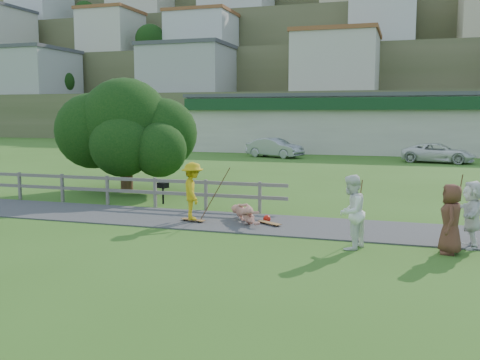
% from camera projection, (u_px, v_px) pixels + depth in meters
% --- Properties ---
extents(ground, '(260.00, 260.00, 0.00)m').
position_uv_depth(ground, '(167.00, 229.00, 16.04)').
color(ground, '#335C1A').
rests_on(ground, ground).
extents(path, '(34.00, 3.00, 0.04)m').
position_uv_depth(path, '(186.00, 219.00, 17.46)').
color(path, '#3C3C3F').
rests_on(path, ground).
extents(fence, '(15.05, 0.10, 1.10)m').
position_uv_depth(fence, '(93.00, 185.00, 20.44)').
color(fence, '#615B55').
rests_on(fence, ground).
extents(strip_mall, '(32.50, 10.75, 5.10)m').
position_uv_depth(strip_mall, '(374.00, 123.00, 47.64)').
color(strip_mall, '#B8AFA1').
rests_on(strip_mall, ground).
extents(hillside, '(220.00, 67.00, 47.50)m').
position_uv_depth(hillside, '(372.00, 54.00, 100.74)').
color(hillside, '#4C5331').
rests_on(hillside, ground).
extents(skater_rider, '(1.16, 1.36, 1.83)m').
position_uv_depth(skater_rider, '(193.00, 194.00, 16.87)').
color(skater_rider, gold).
rests_on(skater_rider, ground).
extents(skater_fallen, '(1.70, 1.43, 0.66)m').
position_uv_depth(skater_fallen, '(246.00, 213.00, 16.77)').
color(skater_fallen, tan).
rests_on(skater_fallen, ground).
extents(spectator_a, '(0.99, 1.12, 1.91)m').
position_uv_depth(spectator_a, '(351.00, 212.00, 13.59)').
color(spectator_a, white).
rests_on(spectator_a, ground).
extents(spectator_c, '(0.58, 0.87, 1.75)m').
position_uv_depth(spectator_c, '(451.00, 219.00, 13.13)').
color(spectator_c, brown).
rests_on(spectator_c, ground).
extents(spectator_d, '(0.53, 1.63, 1.75)m').
position_uv_depth(spectator_d, '(472.00, 214.00, 13.70)').
color(spectator_d, white).
rests_on(spectator_d, ground).
extents(car_silver, '(4.81, 3.04, 1.50)m').
position_uv_depth(car_silver, '(275.00, 148.00, 41.78)').
color(car_silver, '#95979C').
rests_on(car_silver, ground).
extents(car_white, '(5.19, 3.06, 1.35)m').
position_uv_depth(car_white, '(438.00, 153.00, 37.23)').
color(car_white, white).
rests_on(car_white, ground).
extents(tree, '(6.36, 6.36, 4.04)m').
position_uv_depth(tree, '(126.00, 146.00, 23.48)').
color(tree, black).
rests_on(tree, ground).
extents(bbq, '(0.45, 0.39, 0.82)m').
position_uv_depth(bbq, '(163.00, 193.00, 20.41)').
color(bbq, black).
rests_on(bbq, ground).
extents(longboard_rider, '(0.85, 0.40, 0.09)m').
position_uv_depth(longboard_rider, '(193.00, 221.00, 16.98)').
color(longboard_rider, olive).
rests_on(longboard_rider, ground).
extents(longboard_fallen, '(0.84, 0.64, 0.10)m').
position_uv_depth(longboard_fallen, '(270.00, 224.00, 16.48)').
color(longboard_fallen, olive).
rests_on(longboard_fallen, ground).
extents(helmet, '(0.24, 0.24, 0.24)m').
position_uv_depth(helmet, '(267.00, 219.00, 16.95)').
color(helmet, red).
rests_on(helmet, ground).
extents(pole_rider, '(0.03, 0.03, 2.03)m').
position_uv_depth(pole_rider, '(215.00, 190.00, 17.06)').
color(pole_rider, '#553522').
rests_on(pole_rider, ground).
extents(pole_spec_left, '(0.03, 0.03, 1.72)m').
position_uv_depth(pole_spec_left, '(358.00, 212.00, 14.20)').
color(pole_spec_left, '#553522').
rests_on(pole_spec_left, ground).
extents(pole_spec_right, '(0.03, 0.03, 1.97)m').
position_uv_depth(pole_spec_right, '(456.00, 213.00, 13.36)').
color(pole_spec_right, '#553522').
rests_on(pole_spec_right, ground).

